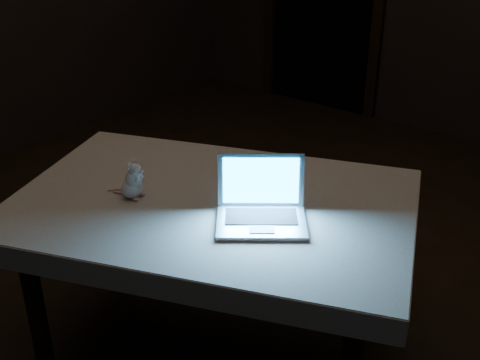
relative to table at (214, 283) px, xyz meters
The scene contains 5 objects.
floor 0.49m from the table, 119.22° to the left, with size 5.00×5.00×0.00m, color black.
table is the anchor object (origin of this frame).
tablecloth 0.32m from the table, 124.46° to the right, with size 1.37×0.91×0.09m, color beige, non-canonical shape.
laptop 0.51m from the table, ahead, with size 0.29×0.25×0.19m, color #A9AAAE, non-canonical shape.
plush_mouse 0.50m from the table, 146.22° to the right, with size 0.10×0.10×0.14m, color white, non-canonical shape.
Camera 1 is at (1.38, -1.67, 1.68)m, focal length 45.00 mm.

